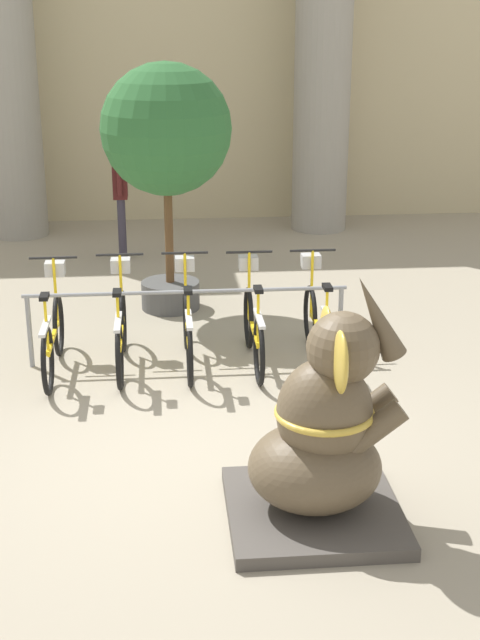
{
  "coord_description": "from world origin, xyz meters",
  "views": [
    {
      "loc": [
        -0.18,
        -6.57,
        3.45
      ],
      "look_at": [
        0.45,
        0.35,
        1.0
      ],
      "focal_mm": 50.0,
      "sensor_mm": 36.0,
      "label": 1
    }
  ],
  "objects": [
    {
      "name": "ground_plane",
      "position": [
        0.0,
        0.0,
        0.0
      ],
      "size": [
        60.0,
        60.0,
        0.0
      ],
      "primitive_type": "plane",
      "color": "#9E937F"
    },
    {
      "name": "building_facade",
      "position": [
        0.0,
        8.6,
        3.0
      ],
      "size": [
        20.0,
        0.2,
        6.0
      ],
      "color": "#C6B78E",
      "rests_on": "ground_plane"
    },
    {
      "name": "column_left",
      "position": [
        -2.41,
        7.6,
        2.62
      ],
      "size": [
        1.11,
        1.11,
        5.16
      ],
      "color": "gray",
      "rests_on": "ground_plane"
    },
    {
      "name": "column_right",
      "position": [
        2.41,
        7.6,
        2.62
      ],
      "size": [
        1.11,
        1.11,
        5.16
      ],
      "color": "gray",
      "rests_on": "ground_plane"
    },
    {
      "name": "bike_rack",
      "position": [
        0.06,
        1.95,
        0.59
      ],
      "size": [
        3.26,
        0.05,
        0.77
      ],
      "color": "gray",
      "rests_on": "ground_plane"
    },
    {
      "name": "bicycle_0",
      "position": [
        -1.27,
        1.81,
        0.4
      ],
      "size": [
        0.48,
        1.65,
        1.07
      ],
      "color": "black",
      "rests_on": "ground_plane"
    },
    {
      "name": "bicycle_1",
      "position": [
        -0.6,
        1.87,
        0.4
      ],
      "size": [
        0.48,
        1.65,
        1.07
      ],
      "color": "black",
      "rests_on": "ground_plane"
    },
    {
      "name": "bicycle_2",
      "position": [
        0.06,
        1.87,
        0.4
      ],
      "size": [
        0.48,
        1.65,
        1.07
      ],
      "color": "black",
      "rests_on": "ground_plane"
    },
    {
      "name": "bicycle_3",
      "position": [
        0.72,
        1.85,
        0.4
      ],
      "size": [
        0.48,
        1.65,
        1.07
      ],
      "color": "black",
      "rests_on": "ground_plane"
    },
    {
      "name": "bicycle_4",
      "position": [
        1.39,
        1.85,
        0.4
      ],
      "size": [
        0.48,
        1.65,
        1.07
      ],
      "color": "black",
      "rests_on": "ground_plane"
    },
    {
      "name": "elephant_statue",
      "position": [
        0.9,
        -1.11,
        0.62
      ],
      "size": [
        1.22,
        1.22,
        1.82
      ],
      "color": "#4C4742",
      "rests_on": "ground_plane"
    },
    {
      "name": "person_pedestrian",
      "position": [
        -0.73,
        6.05,
        1.09
      ],
      "size": [
        0.24,
        0.47,
        1.8
      ],
      "color": "#383342",
      "rests_on": "ground_plane"
    },
    {
      "name": "potted_tree",
      "position": [
        -0.08,
        3.69,
        2.04
      ],
      "size": [
        1.5,
        1.5,
        2.89
      ],
      "color": "#4C4C4C",
      "rests_on": "ground_plane"
    }
  ]
}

